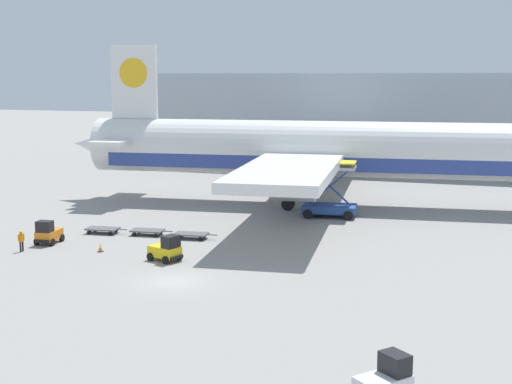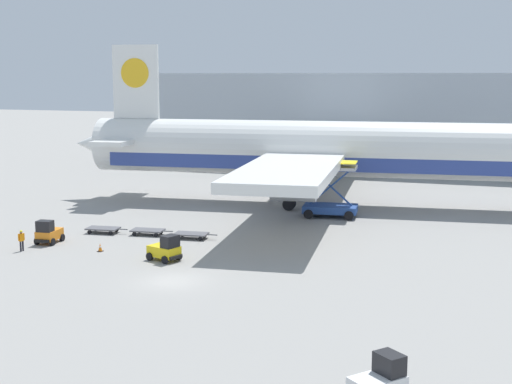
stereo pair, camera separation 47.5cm
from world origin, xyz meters
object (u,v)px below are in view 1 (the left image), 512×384
(airplane_main, at_px, (325,151))
(baggage_dolly_third, at_px, (191,234))
(scissor_lift_loader, at_px, (330,196))
(baggage_dolly_second, at_px, (148,231))
(baggage_dolly_lead, at_px, (103,229))
(traffic_cone_near, at_px, (100,248))
(ground_crew_near, at_px, (21,239))
(baggage_tug_far, at_px, (386,380))
(baggage_tug_foreground, at_px, (166,249))
(baggage_tug_mid, at_px, (48,233))

(airplane_main, bearing_deg, baggage_dolly_third, -117.63)
(scissor_lift_loader, relative_size, baggage_dolly_second, 1.46)
(baggage_dolly_lead, height_order, traffic_cone_near, traffic_cone_near)
(ground_crew_near, bearing_deg, airplane_main, -12.10)
(airplane_main, relative_size, scissor_lift_loader, 10.54)
(scissor_lift_loader, bearing_deg, baggage_tug_far, -80.63)
(baggage_dolly_lead, bearing_deg, baggage_dolly_third, -3.28)
(baggage_dolly_lead, distance_m, traffic_cone_near, 6.73)
(baggage_tug_far, height_order, baggage_dolly_lead, baggage_tug_far)
(airplane_main, xyz_separation_m, baggage_tug_far, (12.72, -44.15, -4.96))
(baggage_tug_far, distance_m, traffic_cone_near, 31.40)
(baggage_dolly_second, bearing_deg, traffic_cone_near, -104.15)
(airplane_main, distance_m, baggage_tug_foreground, 27.19)
(traffic_cone_near, bearing_deg, airplane_main, 63.98)
(baggage_dolly_lead, distance_m, ground_crew_near, 8.25)
(ground_crew_near, bearing_deg, baggage_tug_mid, 13.55)
(scissor_lift_loader, xyz_separation_m, baggage_tug_mid, (-19.54, -18.50, -1.20))
(baggage_dolly_second, height_order, traffic_cone_near, traffic_cone_near)
(baggage_tug_mid, height_order, ground_crew_near, baggage_tug_mid)
(baggage_tug_foreground, distance_m, baggage_dolly_second, 9.07)
(airplane_main, height_order, baggage_tug_far, airplane_main)
(baggage_tug_mid, bearing_deg, baggage_tug_foreground, 74.78)
(scissor_lift_loader, height_order, baggage_dolly_lead, scissor_lift_loader)
(baggage_dolly_lead, bearing_deg, baggage_tug_far, -48.12)
(baggage_dolly_lead, relative_size, baggage_dolly_third, 1.00)
(scissor_lift_loader, bearing_deg, airplane_main, 101.29)
(baggage_dolly_third, bearing_deg, baggage_tug_foreground, -87.93)
(baggage_tug_mid, bearing_deg, airplane_main, 137.89)
(ground_crew_near, xyz_separation_m, traffic_cone_near, (5.92, 1.87, -0.66))
(baggage_tug_foreground, bearing_deg, baggage_dolly_second, 144.40)
(baggage_tug_foreground, bearing_deg, ground_crew_near, -156.56)
(baggage_tug_mid, xyz_separation_m, baggage_dolly_second, (6.34, 5.41, -0.49))
(traffic_cone_near, bearing_deg, baggage_dolly_second, 82.51)
(baggage_dolly_second, relative_size, traffic_cone_near, 5.64)
(baggage_tug_foreground, distance_m, baggage_dolly_third, 7.38)
(baggage_tug_foreground, relative_size, baggage_dolly_lead, 0.73)
(baggage_tug_mid, relative_size, baggage_dolly_second, 0.68)
(scissor_lift_loader, bearing_deg, baggage_dolly_third, -130.91)
(baggage_dolly_third, height_order, traffic_cone_near, traffic_cone_near)
(airplane_main, xyz_separation_m, ground_crew_near, (-18.19, -27.01, -4.85))
(baggage_dolly_third, bearing_deg, baggage_tug_mid, -159.78)
(baggage_dolly_second, relative_size, baggage_dolly_third, 1.00)
(baggage_tug_far, distance_m, baggage_dolly_third, 32.32)
(baggage_tug_foreground, xyz_separation_m, baggage_dolly_third, (-1.12, 7.27, -0.49))
(traffic_cone_near, bearing_deg, baggage_tug_foreground, -8.20)
(scissor_lift_loader, bearing_deg, traffic_cone_near, -132.13)
(airplane_main, relative_size, baggage_tug_mid, 22.48)
(airplane_main, distance_m, baggage_dolly_lead, 25.29)
(baggage_tug_far, xyz_separation_m, baggage_dolly_second, (-24.13, 25.49, -0.49))
(baggage_dolly_second, bearing_deg, baggage_dolly_third, -7.83)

